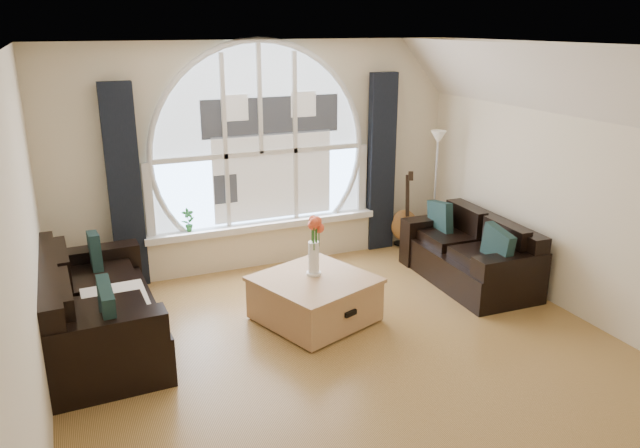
{
  "coord_description": "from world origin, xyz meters",
  "views": [
    {
      "loc": [
        -2.19,
        -4.24,
        2.88
      ],
      "look_at": [
        0.0,
        0.9,
        1.05
      ],
      "focal_mm": 34.58,
      "sensor_mm": 36.0,
      "label": 1
    }
  ],
  "objects_px": {
    "floor_lamp": "(435,193)",
    "guitar": "(405,209)",
    "sofa_right": "(469,249)",
    "vase_flowers": "(314,238)",
    "coffee_chest": "(315,297)",
    "sofa_left": "(98,307)",
    "potted_plant": "(188,220)"
  },
  "relations": [
    {
      "from": "floor_lamp",
      "to": "guitar",
      "type": "distance_m",
      "value": 0.48
    },
    {
      "from": "sofa_right",
      "to": "vase_flowers",
      "type": "xyz_separation_m",
      "value": [
        -1.99,
        -0.13,
        0.45
      ]
    },
    {
      "from": "guitar",
      "to": "floor_lamp",
      "type": "bearing_deg",
      "value": -31.25
    },
    {
      "from": "floor_lamp",
      "to": "sofa_right",
      "type": "bearing_deg",
      "value": -99.73
    },
    {
      "from": "coffee_chest",
      "to": "floor_lamp",
      "type": "bearing_deg",
      "value": 9.26
    },
    {
      "from": "coffee_chest",
      "to": "vase_flowers",
      "type": "xyz_separation_m",
      "value": [
        0.02,
        0.08,
        0.6
      ]
    },
    {
      "from": "sofa_right",
      "to": "floor_lamp",
      "type": "height_order",
      "value": "floor_lamp"
    },
    {
      "from": "floor_lamp",
      "to": "guitar",
      "type": "relative_size",
      "value": 1.51
    },
    {
      "from": "sofa_right",
      "to": "coffee_chest",
      "type": "relative_size",
      "value": 1.64
    },
    {
      "from": "floor_lamp",
      "to": "sofa_left",
      "type": "bearing_deg",
      "value": -167.55
    },
    {
      "from": "sofa_left",
      "to": "guitar",
      "type": "relative_size",
      "value": 1.85
    },
    {
      "from": "vase_flowers",
      "to": "sofa_right",
      "type": "bearing_deg",
      "value": 3.74
    },
    {
      "from": "floor_lamp",
      "to": "potted_plant",
      "type": "distance_m",
      "value": 3.12
    },
    {
      "from": "vase_flowers",
      "to": "coffee_chest",
      "type": "bearing_deg",
      "value": -106.73
    },
    {
      "from": "potted_plant",
      "to": "sofa_right",
      "type": "bearing_deg",
      "value": -26.49
    },
    {
      "from": "sofa_right",
      "to": "vase_flowers",
      "type": "distance_m",
      "value": 2.04
    },
    {
      "from": "potted_plant",
      "to": "floor_lamp",
      "type": "bearing_deg",
      "value": -8.09
    },
    {
      "from": "coffee_chest",
      "to": "vase_flowers",
      "type": "distance_m",
      "value": 0.61
    },
    {
      "from": "floor_lamp",
      "to": "guitar",
      "type": "height_order",
      "value": "floor_lamp"
    },
    {
      "from": "vase_flowers",
      "to": "floor_lamp",
      "type": "xyz_separation_m",
      "value": [
        2.16,
        1.14,
        -0.05
      ]
    },
    {
      "from": "coffee_chest",
      "to": "sofa_left",
      "type": "bearing_deg",
      "value": 151.8
    },
    {
      "from": "sofa_right",
      "to": "guitar",
      "type": "relative_size",
      "value": 1.59
    },
    {
      "from": "sofa_right",
      "to": "coffee_chest",
      "type": "bearing_deg",
      "value": -172.27
    },
    {
      "from": "sofa_left",
      "to": "vase_flowers",
      "type": "xyz_separation_m",
      "value": [
        2.06,
        -0.21,
        0.45
      ]
    },
    {
      "from": "sofa_right",
      "to": "coffee_chest",
      "type": "xyz_separation_m",
      "value": [
        -2.01,
        -0.21,
        -0.15
      ]
    },
    {
      "from": "guitar",
      "to": "sofa_left",
      "type": "bearing_deg",
      "value": -142.04
    },
    {
      "from": "floor_lamp",
      "to": "coffee_chest",
      "type": "bearing_deg",
      "value": -150.75
    },
    {
      "from": "sofa_right",
      "to": "potted_plant",
      "type": "height_order",
      "value": "potted_plant"
    },
    {
      "from": "vase_flowers",
      "to": "guitar",
      "type": "relative_size",
      "value": 0.66
    },
    {
      "from": "sofa_left",
      "to": "vase_flowers",
      "type": "relative_size",
      "value": 2.8
    },
    {
      "from": "sofa_left",
      "to": "floor_lamp",
      "type": "bearing_deg",
      "value": 10.65
    },
    {
      "from": "sofa_left",
      "to": "guitar",
      "type": "bearing_deg",
      "value": 15.61
    }
  ]
}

